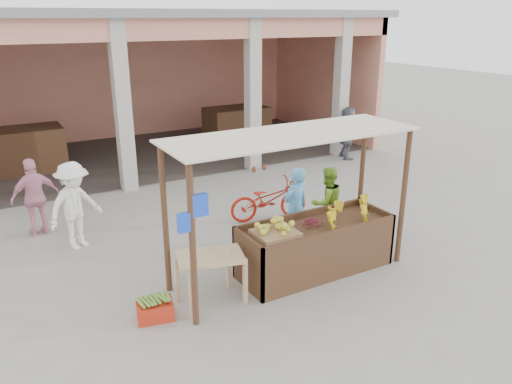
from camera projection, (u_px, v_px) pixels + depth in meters
ground at (289, 277)px, 8.18m from camera, size 60.00×60.00×0.00m
market_building at (125, 64)px, 14.60m from camera, size 14.40×6.40×4.20m
fruit_stall at (315, 248)px, 8.28m from camera, size 2.60×0.95×0.80m
stall_awning at (289, 160)px, 7.56m from camera, size 4.09×1.35×2.39m
banana_heap at (349, 213)px, 8.43m from camera, size 1.15×0.63×0.21m
melon_tray at (275, 230)px, 7.80m from camera, size 0.66×0.58×0.18m
berry_heap at (313, 222)px, 8.16m from camera, size 0.39×0.32×0.12m
side_table at (211, 264)px, 7.26m from camera, size 1.08×0.85×0.77m
papaya_pile at (210, 249)px, 7.18m from camera, size 0.69×0.39×0.20m
red_crate at (155, 310)px, 7.03m from camera, size 0.57×0.46×0.26m
plantain_bundle at (154, 300)px, 6.98m from camera, size 0.38×0.26×0.08m
produce_sacks at (258, 159)px, 13.73m from camera, size 0.82×0.77×0.63m
vendor_blue at (296, 205)px, 9.02m from camera, size 0.68×0.55×1.63m
vendor_green at (327, 201)px, 9.44m from camera, size 0.73×0.44×1.48m
motorcycle at (269, 199)px, 10.37m from camera, size 0.93×1.82×0.91m
shopper_a at (74, 202)px, 8.97m from camera, size 1.26×0.98×1.76m
shopper_b at (35, 195)px, 9.53m from camera, size 1.03×0.67×1.64m
shopper_d at (348, 131)px, 14.74m from camera, size 1.13×1.63×1.63m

